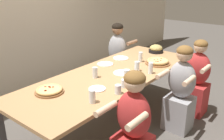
{
  "coord_description": "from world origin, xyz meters",
  "views": [
    {
      "loc": [
        -2.32,
        -1.85,
        1.95
      ],
      "look_at": [
        0.0,
        0.0,
        0.84
      ],
      "focal_mm": 40.0,
      "sensor_mm": 36.0,
      "label": 1
    }
  ],
  "objects_px": {
    "empty_plate_d": "(122,73)",
    "drinking_glass_e": "(92,96)",
    "diner_near_midleft": "(133,131)",
    "drinking_glass_c": "(95,73)",
    "diner_near_midright": "(180,92)",
    "diner_far_right": "(117,60)",
    "skillet_bowl": "(156,49)",
    "drinking_glass_f": "(140,58)",
    "pizza_board_main": "(158,62)",
    "empty_plate_c": "(105,64)",
    "pizza_board_second": "(49,90)",
    "empty_plate_a": "(121,58)",
    "diner_near_right": "(196,81)",
    "drinking_glass_a": "(127,76)",
    "drinking_glass_b": "(118,90)",
    "drinking_glass_g": "(137,67)",
    "empty_plate_b": "(97,89)",
    "cocktail_glass_blue": "(124,84)",
    "drinking_glass_d": "(151,69)"
  },
  "relations": [
    {
      "from": "pizza_board_second",
      "to": "empty_plate_a",
      "type": "height_order",
      "value": "pizza_board_second"
    },
    {
      "from": "empty_plate_d",
      "to": "empty_plate_c",
      "type": "bearing_deg",
      "value": 71.83
    },
    {
      "from": "diner_far_right",
      "to": "drinking_glass_b",
      "type": "bearing_deg",
      "value": -52.45
    },
    {
      "from": "drinking_glass_b",
      "to": "diner_near_midright",
      "type": "relative_size",
      "value": 0.09
    },
    {
      "from": "drinking_glass_d",
      "to": "empty_plate_a",
      "type": "bearing_deg",
      "value": 68.08
    },
    {
      "from": "skillet_bowl",
      "to": "empty_plate_b",
      "type": "bearing_deg",
      "value": -173.03
    },
    {
      "from": "empty_plate_b",
      "to": "empty_plate_d",
      "type": "bearing_deg",
      "value": 7.11
    },
    {
      "from": "skillet_bowl",
      "to": "drinking_glass_f",
      "type": "bearing_deg",
      "value": -173.66
    },
    {
      "from": "empty_plate_d",
      "to": "drinking_glass_e",
      "type": "height_order",
      "value": "drinking_glass_e"
    },
    {
      "from": "empty_plate_a",
      "to": "diner_far_right",
      "type": "bearing_deg",
      "value": 41.93
    },
    {
      "from": "drinking_glass_b",
      "to": "drinking_glass_e",
      "type": "relative_size",
      "value": 0.74
    },
    {
      "from": "diner_near_midleft",
      "to": "diner_near_midright",
      "type": "relative_size",
      "value": 0.99
    },
    {
      "from": "diner_near_midright",
      "to": "diner_far_right",
      "type": "height_order",
      "value": "diner_far_right"
    },
    {
      "from": "pizza_board_second",
      "to": "drinking_glass_b",
      "type": "distance_m",
      "value": 0.73
    },
    {
      "from": "empty_plate_c",
      "to": "drinking_glass_c",
      "type": "xyz_separation_m",
      "value": [
        -0.46,
        -0.22,
        0.06
      ]
    },
    {
      "from": "drinking_glass_c",
      "to": "diner_far_right",
      "type": "distance_m",
      "value": 1.47
    },
    {
      "from": "pizza_board_second",
      "to": "diner_far_right",
      "type": "xyz_separation_m",
      "value": [
        1.91,
        0.54,
        -0.25
      ]
    },
    {
      "from": "diner_far_right",
      "to": "empty_plate_a",
      "type": "bearing_deg",
      "value": -48.07
    },
    {
      "from": "skillet_bowl",
      "to": "empty_plate_d",
      "type": "bearing_deg",
      "value": -173.1
    },
    {
      "from": "diner_near_midleft",
      "to": "diner_far_right",
      "type": "relative_size",
      "value": 0.96
    },
    {
      "from": "drinking_glass_a",
      "to": "diner_near_midright",
      "type": "height_order",
      "value": "diner_near_midright"
    },
    {
      "from": "empty_plate_c",
      "to": "drinking_glass_a",
      "type": "height_order",
      "value": "drinking_glass_a"
    },
    {
      "from": "diner_far_right",
      "to": "cocktail_glass_blue",
      "type": "bearing_deg",
      "value": -50.2
    },
    {
      "from": "drinking_glass_e",
      "to": "diner_near_right",
      "type": "height_order",
      "value": "diner_near_right"
    },
    {
      "from": "drinking_glass_c",
      "to": "pizza_board_main",
      "type": "bearing_deg",
      "value": -20.4
    },
    {
      "from": "drinking_glass_f",
      "to": "empty_plate_d",
      "type": "bearing_deg",
      "value": -172.5
    },
    {
      "from": "skillet_bowl",
      "to": "drinking_glass_e",
      "type": "bearing_deg",
      "value": -169.01
    },
    {
      "from": "drinking_glass_d",
      "to": "diner_near_midright",
      "type": "relative_size",
      "value": 0.13
    },
    {
      "from": "diner_near_right",
      "to": "diner_far_right",
      "type": "relative_size",
      "value": 0.94
    },
    {
      "from": "empty_plate_a",
      "to": "diner_near_midright",
      "type": "xyz_separation_m",
      "value": [
        -0.06,
        -1.01,
        -0.25
      ]
    },
    {
      "from": "pizza_board_second",
      "to": "skillet_bowl",
      "type": "relative_size",
      "value": 0.9
    },
    {
      "from": "drinking_glass_g",
      "to": "diner_near_midleft",
      "type": "height_order",
      "value": "diner_near_midleft"
    },
    {
      "from": "drinking_glass_e",
      "to": "drinking_glass_f",
      "type": "distance_m",
      "value": 1.4
    },
    {
      "from": "drinking_glass_e",
      "to": "diner_far_right",
      "type": "distance_m",
      "value": 2.1
    },
    {
      "from": "empty_plate_b",
      "to": "drinking_glass_f",
      "type": "xyz_separation_m",
      "value": [
        1.1,
        0.14,
        0.06
      ]
    },
    {
      "from": "empty_plate_c",
      "to": "drinking_glass_a",
      "type": "distance_m",
      "value": 0.64
    },
    {
      "from": "empty_plate_c",
      "to": "drinking_glass_f",
      "type": "height_order",
      "value": "drinking_glass_f"
    },
    {
      "from": "drinking_glass_e",
      "to": "drinking_glass_g",
      "type": "distance_m",
      "value": 1.02
    },
    {
      "from": "empty_plate_b",
      "to": "diner_near_midleft",
      "type": "distance_m",
      "value": 0.62
    },
    {
      "from": "skillet_bowl",
      "to": "diner_near_right",
      "type": "xyz_separation_m",
      "value": [
        -0.13,
        -0.76,
        -0.32
      ]
    },
    {
      "from": "empty_plate_a",
      "to": "drinking_glass_e",
      "type": "height_order",
      "value": "drinking_glass_e"
    },
    {
      "from": "pizza_board_second",
      "to": "diner_near_right",
      "type": "distance_m",
      "value": 2.15
    },
    {
      "from": "empty_plate_c",
      "to": "drinking_glass_g",
      "type": "relative_size",
      "value": 1.74
    },
    {
      "from": "empty_plate_a",
      "to": "empty_plate_d",
      "type": "distance_m",
      "value": 0.63
    },
    {
      "from": "empty_plate_d",
      "to": "diner_near_right",
      "type": "bearing_deg",
      "value": -32.45
    },
    {
      "from": "pizza_board_second",
      "to": "cocktail_glass_blue",
      "type": "distance_m",
      "value": 0.82
    },
    {
      "from": "drinking_glass_e",
      "to": "diner_near_midright",
      "type": "height_order",
      "value": "diner_near_midright"
    },
    {
      "from": "drinking_glass_f",
      "to": "diner_near_midleft",
      "type": "bearing_deg",
      "value": -150.09
    },
    {
      "from": "diner_near_midleft",
      "to": "drinking_glass_c",
      "type": "bearing_deg",
      "value": -23.42
    },
    {
      "from": "pizza_board_main",
      "to": "empty_plate_c",
      "type": "height_order",
      "value": "pizza_board_main"
    }
  ]
}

